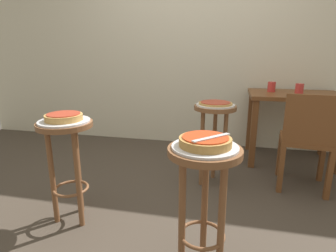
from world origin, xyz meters
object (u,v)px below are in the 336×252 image
object	(u,v)px
pizza_foreground	(205,141)
pizza_server_knife	(212,138)
dining_table	(294,105)
cup_far_edge	(272,87)
stool_leftside	(214,128)
serving_plate_foreground	(205,147)
stool_middle	(67,150)
condiment_shaker	(299,90)
wooden_chair	(307,138)
pizza_leftside	(215,103)
serving_plate_leftside	(215,105)
serving_plate_middle	(64,121)
cup_near_edge	(299,90)
pizza_middle	(64,117)
stool_foreground	(204,185)

from	to	relation	value
pizza_foreground	pizza_server_knife	xyz separation A→B (m)	(0.03, -0.02, 0.03)
dining_table	cup_far_edge	distance (m)	0.30
stool_leftside	serving_plate_foreground	bearing A→B (deg)	-89.34
serving_plate_foreground	stool_middle	size ratio (longest dim) A/B	0.45
condiment_shaker	wooden_chair	world-z (taller)	wooden_chair
stool_middle	pizza_leftside	world-z (taller)	pizza_leftside
cup_far_edge	serving_plate_leftside	bearing A→B (deg)	-124.75
serving_plate_foreground	stool_middle	xyz separation A→B (m)	(-0.95, 0.31, -0.20)
pizza_leftside	serving_plate_middle	bearing A→B (deg)	-139.72
pizza_foreground	dining_table	xyz separation A→B (m)	(0.77, 1.83, -0.14)
stool_leftside	serving_plate_leftside	world-z (taller)	serving_plate_leftside
cup_far_edge	wooden_chair	world-z (taller)	cup_far_edge
stool_leftside	pizza_server_knife	bearing A→B (deg)	-87.81
pizza_foreground	stool_middle	bearing A→B (deg)	162.05
pizza_leftside	dining_table	size ratio (longest dim) A/B	0.31
pizza_server_knife	condiment_shaker	bearing A→B (deg)	20.40
serving_plate_foreground	pizza_leftside	size ratio (longest dim) A/B	1.13
cup_near_edge	pizza_middle	bearing A→B (deg)	-141.34
cup_far_edge	cup_near_edge	bearing A→B (deg)	-42.50
serving_plate_middle	wooden_chair	world-z (taller)	wooden_chair
stool_leftside	condiment_shaker	xyz separation A→B (m)	(0.80, 0.66, 0.26)
serving_plate_middle	serving_plate_leftside	world-z (taller)	same
pizza_foreground	cup_far_edge	distance (m)	1.97
wooden_chair	pizza_server_knife	world-z (taller)	wooden_chair
condiment_shaker	pizza_leftside	bearing A→B (deg)	-140.40
serving_plate_foreground	cup_near_edge	size ratio (longest dim) A/B	2.78
dining_table	wooden_chair	bearing A→B (deg)	-91.80
dining_table	condiment_shaker	bearing A→B (deg)	-79.31
stool_middle	pizza_leftside	bearing A→B (deg)	40.28
pizza_leftside	cup_far_edge	distance (m)	0.97
serving_plate_middle	serving_plate_leftside	distance (m)	1.23
condiment_shaker	pizza_server_knife	distance (m)	1.94
serving_plate_leftside	serving_plate_foreground	bearing A→B (deg)	-89.34
serving_plate_foreground	pizza_leftside	distance (m)	1.10
stool_middle	dining_table	xyz separation A→B (m)	(1.72, 1.53, 0.09)
stool_middle	pizza_foreground	bearing A→B (deg)	-17.95
serving_plate_middle	cup_near_edge	world-z (taller)	cup_near_edge
serving_plate_middle	condiment_shaker	distance (m)	2.26
serving_plate_middle	pizza_middle	size ratio (longest dim) A/B	1.39
cup_near_edge	cup_far_edge	xyz separation A→B (m)	(-0.23, 0.21, -0.00)
dining_table	wooden_chair	distance (m)	0.71
cup_far_edge	stool_middle	bearing A→B (deg)	-133.13
stool_leftside	cup_near_edge	xyz separation A→B (m)	(0.78, 0.58, 0.28)
condiment_shaker	pizza_middle	bearing A→B (deg)	-140.03
stool_middle	cup_near_edge	size ratio (longest dim) A/B	6.23
serving_plate_leftside	stool_leftside	bearing A→B (deg)	45.00
cup_near_edge	condiment_shaker	size ratio (longest dim) A/B	1.51
stool_foreground	wooden_chair	size ratio (longest dim) A/B	0.85
pizza_foreground	wooden_chair	size ratio (longest dim) A/B	0.30
serving_plate_foreground	wooden_chair	distance (m)	1.39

